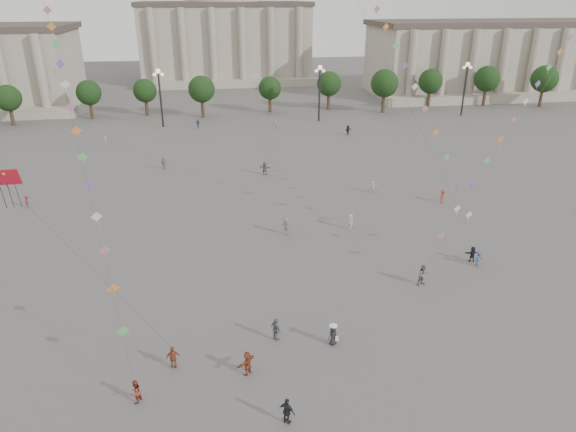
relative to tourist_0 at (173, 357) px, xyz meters
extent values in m
plane|color=#575452|center=(10.34, -0.28, -0.83)|extent=(360.00, 360.00, 0.00)
cube|color=#ABA38F|center=(85.34, 94.72, 7.17)|extent=(80.00, 22.00, 16.00)
cube|color=#473B34|center=(85.34, 94.72, 15.77)|extent=(81.60, 22.44, 1.20)
cube|color=#ABA38F|center=(85.34, 81.72, 0.17)|extent=(84.00, 4.00, 2.00)
cube|color=#ABA38F|center=(10.34, 129.72, 9.17)|extent=(46.00, 30.00, 20.00)
cube|color=#473B34|center=(10.34, 129.72, 19.77)|extent=(46.92, 30.60, 1.20)
cube|color=#ABA38F|center=(10.34, 112.72, 0.17)|extent=(48.30, 4.00, 2.00)
cylinder|color=#37261B|center=(-31.66, 77.72, 0.93)|extent=(0.70, 0.70, 3.52)
sphere|color=black|center=(-31.66, 77.72, 4.61)|extent=(5.12, 5.12, 5.12)
cylinder|color=#37261B|center=(-19.66, 77.72, 0.93)|extent=(0.70, 0.70, 3.52)
sphere|color=black|center=(-19.66, 77.72, 4.61)|extent=(5.12, 5.12, 5.12)
cylinder|color=#37261B|center=(-7.66, 77.72, 0.93)|extent=(0.70, 0.70, 3.52)
sphere|color=black|center=(-7.66, 77.72, 4.61)|extent=(5.12, 5.12, 5.12)
cylinder|color=#37261B|center=(4.34, 77.72, 0.93)|extent=(0.70, 0.70, 3.52)
sphere|color=black|center=(4.34, 77.72, 4.61)|extent=(5.12, 5.12, 5.12)
cylinder|color=#37261B|center=(16.34, 77.72, 0.93)|extent=(0.70, 0.70, 3.52)
sphere|color=black|center=(16.34, 77.72, 4.61)|extent=(5.12, 5.12, 5.12)
cylinder|color=#37261B|center=(28.34, 77.72, 0.93)|extent=(0.70, 0.70, 3.52)
sphere|color=black|center=(28.34, 77.72, 4.61)|extent=(5.12, 5.12, 5.12)
cylinder|color=#37261B|center=(40.34, 77.72, 0.93)|extent=(0.70, 0.70, 3.52)
sphere|color=black|center=(40.34, 77.72, 4.61)|extent=(5.12, 5.12, 5.12)
cylinder|color=#37261B|center=(52.34, 77.72, 0.93)|extent=(0.70, 0.70, 3.52)
sphere|color=black|center=(52.34, 77.72, 4.61)|extent=(5.12, 5.12, 5.12)
cylinder|color=#37261B|center=(64.34, 77.72, 0.93)|extent=(0.70, 0.70, 3.52)
sphere|color=black|center=(64.34, 77.72, 4.61)|extent=(5.12, 5.12, 5.12)
cylinder|color=#37261B|center=(76.34, 77.72, 0.93)|extent=(0.70, 0.70, 3.52)
sphere|color=black|center=(76.34, 77.72, 4.61)|extent=(5.12, 5.12, 5.12)
cylinder|color=#262628|center=(-4.66, 69.72, 4.17)|extent=(0.36, 0.36, 10.00)
sphere|color=#FFE5B2|center=(-4.66, 69.72, 9.37)|extent=(0.90, 0.90, 0.90)
sphere|color=#FFE5B2|center=(-5.36, 69.72, 8.77)|extent=(0.60, 0.60, 0.60)
sphere|color=#FFE5B2|center=(-3.96, 69.72, 8.77)|extent=(0.60, 0.60, 0.60)
cylinder|color=#262628|center=(25.34, 69.72, 4.17)|extent=(0.36, 0.36, 10.00)
sphere|color=#FFE5B2|center=(25.34, 69.72, 9.37)|extent=(0.90, 0.90, 0.90)
sphere|color=#FFE5B2|center=(24.64, 69.72, 8.77)|extent=(0.60, 0.60, 0.60)
sphere|color=#FFE5B2|center=(26.04, 69.72, 8.77)|extent=(0.60, 0.60, 0.60)
cylinder|color=#262628|center=(55.34, 69.72, 4.17)|extent=(0.36, 0.36, 10.00)
sphere|color=#FFE5B2|center=(55.34, 69.72, 9.37)|extent=(0.90, 0.90, 0.90)
sphere|color=#FFE5B2|center=(54.64, 69.72, 8.77)|extent=(0.60, 0.60, 0.60)
sphere|color=#FFE5B2|center=(56.04, 69.72, 8.77)|extent=(0.60, 0.60, 0.60)
imported|color=navy|center=(1.83, 67.65, -0.01)|extent=(0.99, 0.46, 1.64)
imported|color=black|center=(26.80, 10.65, -0.07)|extent=(1.45, 0.59, 1.52)
imported|color=silver|center=(15.96, 64.78, -0.08)|extent=(1.45, 1.00, 1.51)
imported|color=slate|center=(10.64, 19.23, 0.11)|extent=(1.39, 1.11, 1.88)
imported|color=white|center=(23.32, 29.70, -0.08)|extent=(1.45, 0.86, 1.50)
imported|color=maroon|center=(30.48, 24.94, -0.02)|extent=(1.20, 1.14, 1.63)
imported|color=black|center=(28.07, 58.19, 0.03)|extent=(1.61, 1.31, 1.72)
imported|color=#B2B2AD|center=(-13.26, 58.15, -0.06)|extent=(0.46, 0.62, 1.55)
imported|color=slate|center=(10.84, 38.81, 0.07)|extent=(1.74, 1.18, 1.80)
imported|color=silver|center=(17.61, 19.39, 0.04)|extent=(0.63, 0.75, 1.75)
imported|color=slate|center=(-3.08, 43.54, 0.01)|extent=(1.07, 0.80, 1.69)
imported|color=maroon|center=(-17.94, 31.41, -0.09)|extent=(0.94, 1.11, 1.49)
imported|color=brown|center=(0.00, 0.00, 0.00)|extent=(1.01, 0.49, 1.66)
imported|color=black|center=(6.65, -5.97, 0.04)|extent=(1.04, 1.01, 1.74)
imported|color=brown|center=(4.78, -1.37, 0.01)|extent=(1.47, 1.44, 1.68)
imported|color=#5F5E63|center=(7.12, 1.88, 0.06)|extent=(0.88, 1.13, 1.79)
imported|color=maroon|center=(-2.14, -2.84, -0.03)|extent=(0.91, 0.97, 1.60)
imported|color=#36517B|center=(26.93, 9.73, -0.08)|extent=(1.12, 0.98, 1.50)
imported|color=slate|center=(20.58, 7.42, 0.12)|extent=(1.09, 0.95, 1.90)
imported|color=black|center=(11.03, 0.73, -0.09)|extent=(0.86, 0.75, 1.49)
cone|color=white|center=(11.03, 0.73, 0.79)|extent=(0.52, 0.52, 0.14)
cylinder|color=white|center=(11.03, 0.73, 0.73)|extent=(0.60, 0.60, 0.02)
cube|color=white|center=(11.28, 0.58, -0.28)|extent=(0.22, 0.10, 0.35)
cube|color=#1B4A94|center=(-7.93, 0.45, 13.10)|extent=(0.36, 0.21, 0.34)
sphere|color=gold|center=(-7.93, 0.41, 13.10)|extent=(0.20, 0.20, 0.20)
cylinder|color=#3F3F3F|center=(-4.14, 0.24, 6.81)|extent=(0.02, 0.02, 14.66)
cylinder|color=#3F3F3F|center=(-10.09, 23.76, 18.19)|extent=(0.02, 0.02, 65.66)
cube|color=#56BA64|center=(-2.77, -0.71, 2.94)|extent=(0.76, 0.25, 0.76)
cube|color=orange|center=(-3.41, 1.42, 4.76)|extent=(0.76, 0.25, 0.76)
cube|color=#BF6581|center=(-4.05, 3.54, 6.45)|extent=(0.76, 0.25, 0.76)
cube|color=silver|center=(-4.68, 5.67, 8.05)|extent=(0.76, 0.25, 0.76)
cube|color=#7553A7|center=(-5.32, 7.80, 9.59)|extent=(0.76, 0.25, 0.76)
cube|color=#56BA64|center=(-5.96, 9.93, 11.08)|extent=(0.76, 0.25, 0.76)
cube|color=orange|center=(-6.59, 12.06, 12.54)|extent=(0.76, 0.25, 0.76)
cube|color=#BF6581|center=(-7.23, 14.18, 13.97)|extent=(0.76, 0.25, 0.76)
cube|color=silver|center=(-7.86, 16.31, 15.37)|extent=(0.76, 0.25, 0.76)
cube|color=#7553A7|center=(-8.50, 18.44, 16.75)|extent=(0.76, 0.25, 0.76)
cube|color=#56BA64|center=(-9.14, 20.57, 18.10)|extent=(0.76, 0.25, 0.76)
cube|color=orange|center=(-9.77, 22.70, 19.44)|extent=(0.76, 0.25, 0.76)
cube|color=#BF6581|center=(-10.41, 24.83, 20.76)|extent=(0.76, 0.25, 0.76)
cube|color=silver|center=(26.45, 11.63, 3.49)|extent=(0.76, 0.25, 0.76)
cube|color=#7553A7|center=(25.96, 13.53, 5.75)|extent=(0.76, 0.25, 0.76)
cube|color=#56BA64|center=(25.48, 15.43, 7.84)|extent=(0.76, 0.25, 0.76)
cube|color=orange|center=(25.00, 17.33, 9.83)|extent=(0.76, 0.25, 0.76)
cube|color=#BF6581|center=(24.52, 19.23, 11.74)|extent=(0.76, 0.25, 0.76)
cube|color=silver|center=(24.04, 21.13, 13.60)|extent=(0.76, 0.25, 0.76)
cube|color=#7553A7|center=(23.55, 23.03, 15.41)|extent=(0.76, 0.25, 0.76)
cube|color=#56BA64|center=(23.07, 24.93, 17.18)|extent=(0.76, 0.25, 0.76)
cube|color=orange|center=(22.59, 26.83, 18.92)|extent=(0.76, 0.25, 0.76)
cube|color=#BF6581|center=(22.11, 28.73, 20.63)|extent=(0.76, 0.25, 0.76)
cylinder|color=#3F3F3F|center=(42.43, 24.25, 16.16)|extent=(0.02, 0.02, 63.27)
cube|color=#BF6581|center=(22.57, 8.95, 2.91)|extent=(0.76, 0.25, 0.76)
cube|color=silver|center=(24.55, 10.48, 4.70)|extent=(0.76, 0.25, 0.76)
cube|color=#7553A7|center=(26.54, 12.01, 6.36)|extent=(0.76, 0.25, 0.76)
cube|color=#56BA64|center=(28.53, 13.54, 7.94)|extent=(0.76, 0.25, 0.76)
cube|color=orange|center=(30.51, 15.07, 9.46)|extent=(0.76, 0.25, 0.76)
cube|color=#BF6581|center=(32.50, 16.60, 10.93)|extent=(0.76, 0.25, 0.76)
cube|color=silver|center=(34.49, 18.13, 12.37)|extent=(0.76, 0.25, 0.76)
cube|color=#7553A7|center=(36.47, 19.66, 13.78)|extent=(0.76, 0.25, 0.76)
cube|color=#56BA64|center=(38.46, 21.19, 15.16)|extent=(0.76, 0.25, 0.76)
cube|color=orange|center=(40.45, 22.72, 16.52)|extent=(0.76, 0.25, 0.76)
cube|color=#BF6581|center=(42.43, 24.25, 17.85)|extent=(0.76, 0.25, 0.76)
camera|label=1|loc=(3.03, -28.25, 22.02)|focal=32.00mm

